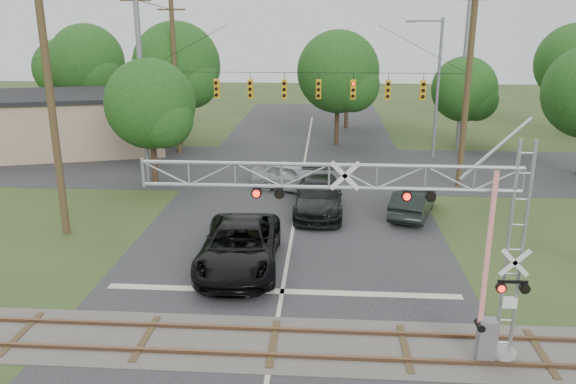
# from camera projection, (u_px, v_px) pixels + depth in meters

# --- Properties ---
(road_main) EXTENTS (14.00, 90.00, 0.02)m
(road_main) POSITION_uv_depth(u_px,v_px,m) (290.00, 245.00, 24.83)
(road_main) COLOR #242427
(road_main) RESTS_ON ground
(road_cross) EXTENTS (90.00, 12.00, 0.02)m
(road_cross) POSITION_uv_depth(u_px,v_px,m) (304.00, 167.00, 38.20)
(road_cross) COLOR #242427
(road_cross) RESTS_ON ground
(railroad_track) EXTENTS (90.00, 3.20, 0.17)m
(railroad_track) POSITION_uv_depth(u_px,v_px,m) (273.00, 343.00, 17.19)
(railroad_track) COLOR #4D4943
(railroad_track) RESTS_ON ground
(crossing_gantry) EXTENTS (10.80, 0.84, 6.55)m
(crossing_gantry) POSITION_uv_depth(u_px,v_px,m) (402.00, 225.00, 15.43)
(crossing_gantry) COLOR gray
(crossing_gantry) RESTS_ON ground
(traffic_signal_span) EXTENTS (19.34, 0.36, 11.50)m
(traffic_signal_span) POSITION_uv_depth(u_px,v_px,m) (316.00, 89.00, 32.66)
(traffic_signal_span) COLOR gray
(traffic_signal_span) RESTS_ON ground
(pickup_black) EXTENTS (3.28, 6.69, 1.83)m
(pickup_black) POSITION_uv_depth(u_px,v_px,m) (240.00, 246.00, 22.36)
(pickup_black) COLOR black
(pickup_black) RESTS_ON ground
(car_dark) EXTENTS (2.47, 6.01, 1.74)m
(car_dark) POSITION_uv_depth(u_px,v_px,m) (318.00, 196.00, 28.95)
(car_dark) COLOR black
(car_dark) RESTS_ON ground
(sedan_silver) EXTENTS (5.35, 3.63, 1.69)m
(sedan_silver) POSITION_uv_depth(u_px,v_px,m) (293.00, 176.00, 32.80)
(sedan_silver) COLOR #ADB1B5
(sedan_silver) RESTS_ON ground
(suv_dark) EXTENTS (3.07, 5.03, 1.56)m
(suv_dark) POSITION_uv_depth(u_px,v_px,m) (413.00, 201.00, 28.52)
(suv_dark) COLOR black
(suv_dark) RESTS_ON ground
(commercial_building) EXTENTS (20.62, 14.64, 4.35)m
(commercial_building) POSITION_uv_depth(u_px,v_px,m) (40.00, 123.00, 42.54)
(commercial_building) COLOR tan
(commercial_building) RESTS_ON ground
(streetlight) EXTENTS (2.62, 0.27, 9.81)m
(streetlight) POSITION_uv_depth(u_px,v_px,m) (435.00, 82.00, 39.43)
(streetlight) COLOR gray
(streetlight) RESTS_ON ground
(utility_poles) EXTENTS (25.59, 28.54, 13.51)m
(utility_poles) POSITION_uv_depth(u_px,v_px,m) (367.00, 75.00, 34.87)
(utility_poles) COLOR #44341F
(utility_poles) RESTS_ON ground
(treeline) EXTENTS (52.98, 26.53, 9.65)m
(treeline) POSITION_uv_depth(u_px,v_px,m) (297.00, 72.00, 45.31)
(treeline) COLOR #3D291C
(treeline) RESTS_ON ground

